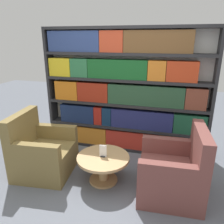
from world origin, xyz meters
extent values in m
plane|color=slate|center=(0.00, 0.00, 0.00)|extent=(14.00, 14.00, 0.00)
cube|color=silver|center=(0.00, 1.51, 1.11)|extent=(2.97, 0.05, 2.23)
cube|color=#262628|center=(-1.46, 1.38, 1.11)|extent=(0.05, 0.30, 2.23)
cube|color=#262628|center=(1.46, 1.38, 1.11)|extent=(0.05, 0.30, 2.23)
cube|color=#262628|center=(0.00, 1.38, 0.03)|extent=(2.87, 0.30, 0.05)
cube|color=#262628|center=(0.00, 1.38, 0.45)|extent=(2.87, 0.30, 0.05)
cube|color=#262628|center=(0.00, 1.38, 0.89)|extent=(2.87, 0.30, 0.05)
cube|color=#262628|center=(0.00, 1.38, 1.34)|extent=(2.87, 0.30, 0.05)
cube|color=#262628|center=(0.00, 1.38, 1.78)|extent=(2.87, 0.30, 0.05)
cube|color=#262628|center=(0.00, 1.38, 2.20)|extent=(2.87, 0.30, 0.05)
cube|color=#17582D|center=(-1.20, 1.36, 0.22)|extent=(0.34, 0.20, 0.34)
cube|color=orange|center=(-0.68, 1.36, 0.22)|extent=(0.69, 0.20, 0.34)
cube|color=red|center=(0.16, 1.36, 0.22)|extent=(0.98, 0.20, 0.34)
cube|color=orange|center=(0.96, 1.36, 0.22)|extent=(0.60, 0.20, 0.34)
cube|color=navy|center=(-0.92, 1.36, 0.64)|extent=(0.68, 0.20, 0.35)
cube|color=#A52219|center=(-0.49, 1.36, 0.64)|extent=(0.15, 0.20, 0.35)
cube|color=#122D4D|center=(-0.32, 1.36, 0.64)|extent=(0.17, 0.20, 0.35)
cube|color=navy|center=(0.33, 1.36, 0.64)|extent=(1.10, 0.20, 0.35)
cube|color=#1B4E34|center=(1.16, 1.36, 0.64)|extent=(0.54, 0.20, 0.35)
cube|color=orange|center=(-1.11, 1.36, 1.09)|extent=(0.45, 0.20, 0.35)
cube|color=maroon|center=(-0.59, 1.36, 1.09)|extent=(0.59, 0.20, 0.35)
cube|color=#274B31|center=(0.37, 1.36, 1.09)|extent=(1.31, 0.20, 0.35)
cube|color=brown|center=(1.21, 1.36, 1.09)|extent=(0.34, 0.20, 0.35)
cube|color=gold|center=(-1.21, 1.36, 1.53)|extent=(0.42, 0.20, 0.33)
cube|color=#2B6D42|center=(-0.83, 1.36, 1.53)|extent=(0.33, 0.20, 0.33)
cube|color=#185825|center=(-0.13, 1.36, 1.53)|extent=(1.05, 0.20, 0.33)
cube|color=orange|center=(0.55, 1.36, 1.53)|extent=(0.29, 0.20, 0.33)
cube|color=#B9381A|center=(0.95, 1.36, 1.53)|extent=(0.49, 0.20, 0.33)
cube|color=navy|center=(-0.92, 1.36, 1.98)|extent=(0.96, 0.20, 0.35)
cube|color=#BF4024|center=(-0.23, 1.36, 1.98)|extent=(0.41, 0.20, 0.35)
cube|color=brown|center=(0.53, 1.36, 1.98)|extent=(1.09, 0.20, 0.35)
cube|color=olive|center=(-1.01, 0.26, 0.21)|extent=(0.90, 0.90, 0.43)
cube|color=olive|center=(-1.35, 0.22, 0.70)|extent=(0.23, 0.83, 0.54)
cube|color=olive|center=(-0.91, -0.08, 0.55)|extent=(0.68, 0.19, 0.24)
cube|color=olive|center=(-0.98, 0.61, 0.55)|extent=(0.68, 0.19, 0.24)
cube|color=brown|center=(0.89, 0.26, 0.21)|extent=(0.87, 0.87, 0.43)
cube|color=brown|center=(1.22, 0.28, 0.70)|extent=(0.19, 0.83, 0.54)
cube|color=brown|center=(0.79, 0.60, 0.55)|extent=(0.68, 0.16, 0.24)
cube|color=brown|center=(0.84, -0.10, 0.55)|extent=(0.68, 0.16, 0.24)
cylinder|color=tan|center=(-0.06, 0.28, 0.18)|extent=(0.14, 0.14, 0.37)
cylinder|color=tan|center=(-0.06, 0.28, 0.01)|extent=(0.42, 0.42, 0.03)
cylinder|color=tan|center=(-0.06, 0.28, 0.39)|extent=(0.77, 0.77, 0.04)
cube|color=black|center=(-0.06, 0.28, 0.41)|extent=(0.06, 0.06, 0.01)
cube|color=white|center=(-0.06, 0.28, 0.50)|extent=(0.11, 0.01, 0.18)
camera|label=1|loc=(0.82, -2.37, 2.03)|focal=35.00mm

